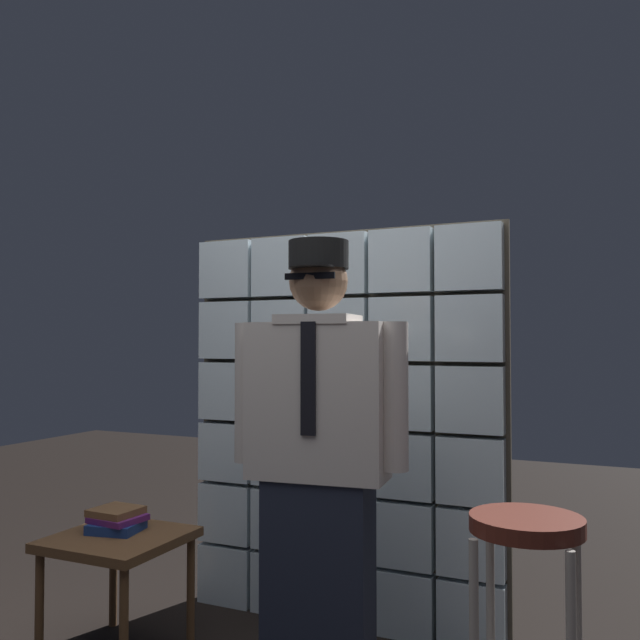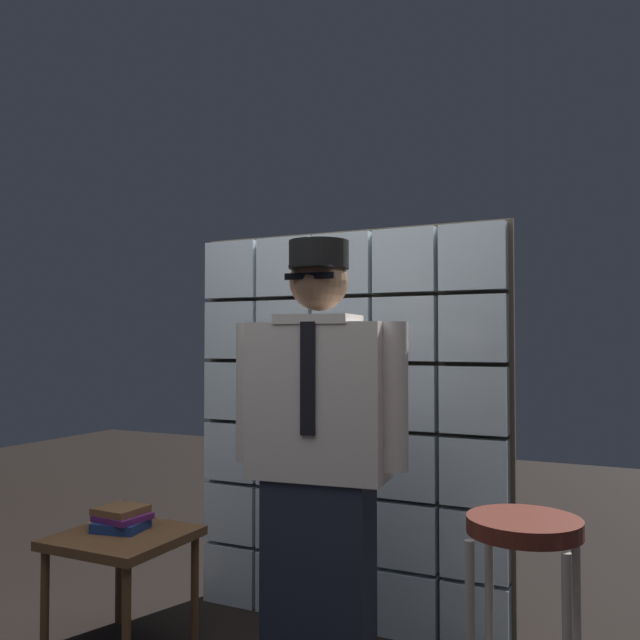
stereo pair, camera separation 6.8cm
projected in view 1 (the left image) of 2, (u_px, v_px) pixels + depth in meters
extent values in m
cube|color=silver|center=(226.00, 575.00, 3.42)|extent=(0.29, 0.08, 0.29)
cube|color=silver|center=(280.00, 584.00, 3.30)|extent=(0.29, 0.08, 0.29)
cube|color=silver|center=(339.00, 594.00, 3.17)|extent=(0.29, 0.08, 0.29)
cube|color=silver|center=(402.00, 604.00, 3.04)|extent=(0.29, 0.08, 0.29)
cube|color=silver|center=(472.00, 616.00, 2.91)|extent=(0.29, 0.08, 0.29)
cube|color=silver|center=(226.00, 513.00, 3.43)|extent=(0.29, 0.08, 0.29)
cube|color=silver|center=(280.00, 520.00, 3.31)|extent=(0.29, 0.08, 0.29)
cube|color=silver|center=(339.00, 527.00, 3.18)|extent=(0.29, 0.08, 0.29)
cube|color=silver|center=(402.00, 535.00, 3.05)|extent=(0.29, 0.08, 0.29)
cube|color=silver|center=(471.00, 543.00, 2.92)|extent=(0.29, 0.08, 0.29)
cube|color=silver|center=(226.00, 452.00, 3.44)|extent=(0.29, 0.08, 0.29)
cube|color=silver|center=(280.00, 456.00, 3.32)|extent=(0.29, 0.08, 0.29)
cube|color=silver|center=(339.00, 461.00, 3.19)|extent=(0.29, 0.08, 0.29)
cube|color=silver|center=(402.00, 466.00, 3.06)|extent=(0.29, 0.08, 0.29)
cube|color=silver|center=(471.00, 471.00, 2.93)|extent=(0.29, 0.08, 0.29)
cube|color=silver|center=(227.00, 391.00, 3.45)|extent=(0.29, 0.08, 0.29)
cube|color=silver|center=(280.00, 393.00, 3.33)|extent=(0.29, 0.08, 0.29)
cube|color=silver|center=(339.00, 395.00, 3.20)|extent=(0.29, 0.08, 0.29)
cube|color=silver|center=(402.00, 397.00, 3.07)|extent=(0.29, 0.08, 0.29)
cube|color=silver|center=(470.00, 400.00, 2.94)|extent=(0.29, 0.08, 0.29)
cube|color=silver|center=(227.00, 330.00, 3.46)|extent=(0.29, 0.08, 0.29)
cube|color=silver|center=(281.00, 330.00, 3.34)|extent=(0.29, 0.08, 0.29)
cube|color=silver|center=(338.00, 329.00, 3.21)|extent=(0.29, 0.08, 0.29)
cube|color=silver|center=(401.00, 329.00, 3.08)|extent=(0.29, 0.08, 0.29)
cube|color=silver|center=(470.00, 328.00, 2.95)|extent=(0.29, 0.08, 0.29)
cube|color=silver|center=(227.00, 270.00, 3.47)|extent=(0.29, 0.08, 0.29)
cube|color=silver|center=(281.00, 267.00, 3.35)|extent=(0.29, 0.08, 0.29)
cube|color=silver|center=(338.00, 264.00, 3.22)|extent=(0.29, 0.08, 0.29)
cube|color=silver|center=(401.00, 261.00, 3.09)|extent=(0.29, 0.08, 0.29)
cube|color=silver|center=(469.00, 258.00, 2.96)|extent=(0.29, 0.08, 0.29)
cube|color=#4C4438|center=(343.00, 426.00, 3.24)|extent=(1.58, 0.02, 1.89)
cube|color=#1E2333|center=(318.00, 590.00, 2.50)|extent=(0.41, 0.24, 0.83)
cube|color=silver|center=(318.00, 400.00, 2.52)|extent=(0.54, 0.28, 0.58)
cube|color=black|center=(308.00, 378.00, 2.41)|extent=(0.06, 0.02, 0.41)
cube|color=silver|center=(318.00, 320.00, 2.53)|extent=(0.31, 0.26, 0.04)
sphere|color=#846047|center=(318.00, 281.00, 2.53)|extent=(0.22, 0.22, 0.22)
ellipsoid|color=black|center=(314.00, 291.00, 2.48)|extent=(0.15, 0.09, 0.10)
cube|color=black|center=(310.00, 276.00, 2.44)|extent=(0.19, 0.03, 0.02)
cylinder|color=black|center=(311.00, 267.00, 2.46)|extent=(0.18, 0.18, 0.01)
cylinder|color=black|center=(318.00, 255.00, 2.54)|extent=(0.23, 0.23, 0.11)
cylinder|color=silver|center=(394.00, 396.00, 2.43)|extent=(0.11, 0.11, 0.54)
cylinder|color=silver|center=(248.00, 392.00, 2.61)|extent=(0.11, 0.11, 0.54)
cylinder|color=#592319|center=(526.00, 524.00, 2.02)|extent=(0.34, 0.34, 0.05)
cylinder|color=#A59E93|center=(491.00, 635.00, 2.19)|extent=(0.03, 0.03, 0.76)
cube|color=brown|center=(119.00, 539.00, 2.88)|extent=(0.52, 0.52, 0.04)
cylinder|color=brown|center=(39.00, 609.00, 2.77)|extent=(0.04, 0.04, 0.47)
cylinder|color=brown|center=(124.00, 628.00, 2.59)|extent=(0.04, 0.04, 0.47)
cylinder|color=brown|center=(113.00, 575.00, 3.17)|extent=(0.04, 0.04, 0.47)
cylinder|color=brown|center=(191.00, 589.00, 2.99)|extent=(0.04, 0.04, 0.47)
cube|color=navy|center=(116.00, 527.00, 2.93)|extent=(0.24, 0.21, 0.04)
cube|color=#591E66|center=(118.00, 519.00, 2.94)|extent=(0.22, 0.20, 0.03)
cube|color=brown|center=(116.00, 511.00, 2.96)|extent=(0.20, 0.19, 0.03)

